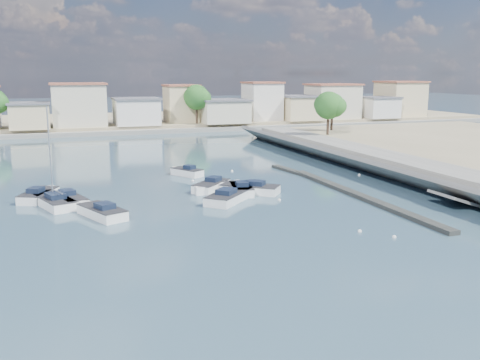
% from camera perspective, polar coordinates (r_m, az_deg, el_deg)
% --- Properties ---
extents(ground, '(400.00, 400.00, 0.00)m').
position_cam_1_polar(ground, '(76.40, -3.93, 2.60)').
color(ground, '#283E51').
rests_on(ground, ground).
extents(seawall_walkway, '(5.00, 90.00, 1.80)m').
position_cam_1_polar(seawall_walkway, '(60.75, 20.36, 0.51)').
color(seawall_walkway, slate).
rests_on(seawall_walkway, ground).
extents(breakwater, '(2.00, 31.02, 0.35)m').
position_cam_1_polar(breakwater, '(54.05, 10.98, -1.04)').
color(breakwater, black).
rests_on(breakwater, ground).
extents(far_shore_land, '(160.00, 40.00, 1.40)m').
position_cam_1_polar(far_shore_land, '(126.90, -10.22, 6.23)').
color(far_shore_land, gray).
rests_on(far_shore_land, ground).
extents(far_shore_quay, '(160.00, 2.50, 0.80)m').
position_cam_1_polar(far_shore_quay, '(106.33, -8.39, 5.17)').
color(far_shore_quay, slate).
rests_on(far_shore_quay, ground).
extents(far_town, '(113.01, 12.80, 8.35)m').
position_cam_1_polar(far_town, '(114.16, -3.70, 7.97)').
color(far_town, beige).
rests_on(far_town, far_shore_land).
extents(shore_trees, '(74.56, 38.32, 7.92)m').
position_cam_1_polar(shore_trees, '(104.98, -3.66, 8.38)').
color(shore_trees, '#38281E').
rests_on(shore_trees, ground).
extents(motorboat_a, '(3.86, 5.65, 1.48)m').
position_cam_1_polar(motorboat_a, '(45.34, -14.66, -3.31)').
color(motorboat_a, white).
rests_on(motorboat_a, ground).
extents(motorboat_b, '(2.76, 5.31, 1.48)m').
position_cam_1_polar(motorboat_b, '(52.51, 0.09, -0.96)').
color(motorboat_b, white).
rests_on(motorboat_b, ground).
extents(motorboat_c, '(5.78, 5.20, 1.48)m').
position_cam_1_polar(motorboat_c, '(52.47, 0.76, -0.97)').
color(motorboat_c, white).
rests_on(motorboat_c, ground).
extents(motorboat_d, '(4.74, 4.76, 1.48)m').
position_cam_1_polar(motorboat_d, '(53.55, -3.22, -0.74)').
color(motorboat_d, white).
rests_on(motorboat_d, ground).
extents(motorboat_e, '(3.83, 5.35, 1.48)m').
position_cam_1_polar(motorboat_e, '(53.21, -20.55, -1.52)').
color(motorboat_e, white).
rests_on(motorboat_e, ground).
extents(motorboat_f, '(3.37, 4.14, 1.48)m').
position_cam_1_polar(motorboat_f, '(61.66, -5.80, 0.82)').
color(motorboat_f, white).
rests_on(motorboat_f, ground).
extents(motorboat_g, '(3.24, 5.49, 1.48)m').
position_cam_1_polar(motorboat_g, '(49.86, -17.63, -2.16)').
color(motorboat_g, white).
rests_on(motorboat_g, ground).
extents(motorboat_h, '(5.74, 5.84, 1.48)m').
position_cam_1_polar(motorboat_h, '(49.32, -1.00, -1.77)').
color(motorboat_h, white).
rests_on(motorboat_h, ground).
extents(sailboat, '(4.15, 7.03, 9.00)m').
position_cam_1_polar(sailboat, '(50.38, -19.41, -2.10)').
color(sailboat, white).
rests_on(sailboat, ground).
extents(mooring_buoys, '(19.31, 29.11, 0.31)m').
position_cam_1_polar(mooring_buoys, '(52.00, 5.74, -1.51)').
color(mooring_buoys, white).
rests_on(mooring_buoys, ground).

